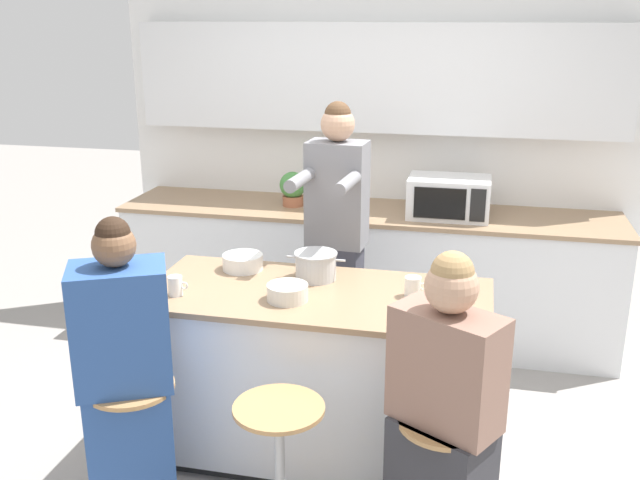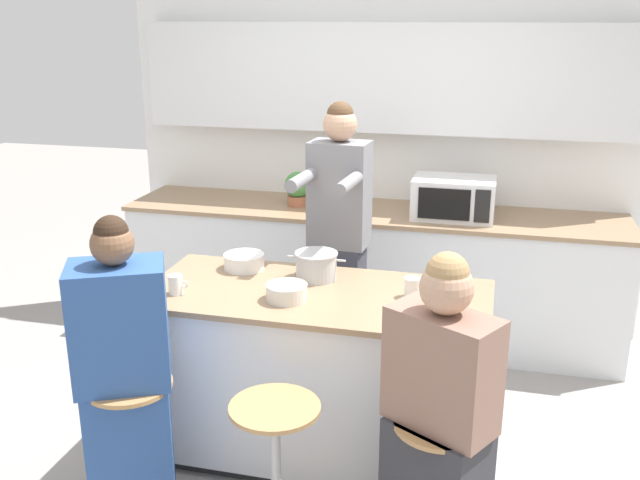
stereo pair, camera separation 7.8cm
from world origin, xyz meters
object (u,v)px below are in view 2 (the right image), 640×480
cooking_pot (316,266)px  banana_bunch (451,308)px  person_wrapped_blanket (125,380)px  coffee_cup_near (413,287)px  bar_stool_leftmost (134,440)px  kitchen_island (316,373)px  person_cooking (339,254)px  fruit_bowl (244,261)px  microwave (454,198)px  person_seated_near (438,431)px  potted_plant (298,188)px  bar_stool_center (276,465)px  coffee_cup_far (176,285)px

cooking_pot → banana_bunch: bearing=-21.8°
person_wrapped_blanket → coffee_cup_near: (1.19, 0.73, 0.28)m
bar_stool_leftmost → cooking_pot: (0.65, 0.86, 0.61)m
kitchen_island → person_cooking: (-0.03, 0.65, 0.44)m
fruit_bowl → microwave: (1.03, 1.26, 0.11)m
person_cooking → person_seated_near: person_cooking is taller
coffee_cup_near → microwave: 1.45m
potted_plant → person_wrapped_blanket: bearing=-94.5°
bar_stool_center → banana_bunch: 1.06m
cooking_pot → coffee_cup_far: size_ratio=3.04×
bar_stool_leftmost → potted_plant: bearing=85.9°
person_cooking → person_wrapped_blanket: (-0.68, -1.32, -0.22)m
coffee_cup_far → microwave: microwave is taller
person_cooking → cooking_pot: (-0.02, -0.46, 0.08)m
fruit_bowl → potted_plant: 1.31m
microwave → coffee_cup_near: bearing=-93.6°
kitchen_island → coffee_cup_near: bearing=6.5°
coffee_cup_near → coffee_cup_far: (-1.15, -0.25, -0.00)m
banana_bunch → microwave: 1.61m
kitchen_island → bar_stool_center: kitchen_island is taller
bar_stool_leftmost → banana_bunch: banana_bunch is taller
bar_stool_leftmost → microwave: (1.26, 2.17, 0.69)m
microwave → potted_plant: microwave is taller
bar_stool_center → person_seated_near: (0.68, 0.03, 0.26)m
kitchen_island → person_seated_near: size_ratio=1.23×
bar_stool_center → cooking_pot: bearing=93.0°
coffee_cup_far → microwave: (1.24, 1.69, 0.11)m
cooking_pot → coffee_cup_far: 0.73m
cooking_pot → microwave: (0.61, 1.31, 0.08)m
coffee_cup_far → banana_bunch: 1.35m
person_cooking → potted_plant: bearing=123.3°
bar_stool_leftmost → person_wrapped_blanket: person_wrapped_blanket is taller
potted_plant → fruit_bowl: bearing=-87.1°
kitchen_island → banana_bunch: (0.68, -0.10, 0.48)m
bar_stool_center → potted_plant: 2.41m
cooking_pot → potted_plant: 1.45m
fruit_bowl → bar_stool_center: bearing=-63.5°
person_seated_near → banana_bunch: 0.64m
cooking_pot → microwave: 1.45m
kitchen_island → potted_plant: (-0.54, 1.55, 0.60)m
cooking_pot → coffee_cup_near: bearing=-14.1°
person_seated_near → banana_bunch: bearing=120.4°
bar_stool_center → coffee_cup_near: bearing=57.8°
cooking_pot → coffee_cup_far: bearing=-148.6°
kitchen_island → coffee_cup_near: 0.70m
bar_stool_leftmost → coffee_cup_near: (1.17, 0.73, 0.59)m
person_cooking → microwave: size_ratio=3.32×
bar_stool_leftmost → coffee_cup_far: (0.02, 0.48, 0.59)m
kitchen_island → bar_stool_leftmost: kitchen_island is taller
bar_stool_leftmost → fruit_bowl: size_ratio=3.06×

